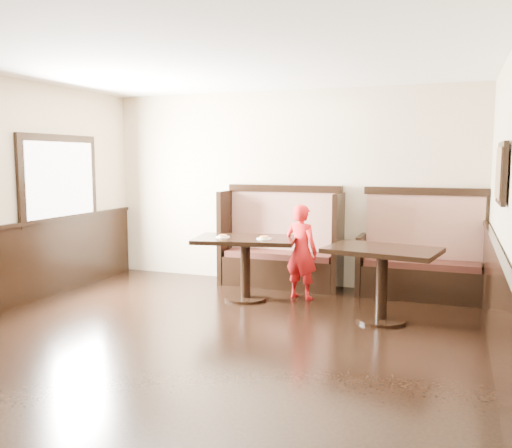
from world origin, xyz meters
The scene contains 9 objects.
ground centered at (0.00, 0.00, 0.00)m, with size 7.00×7.00×0.00m, color black.
room_shell centered at (-0.30, 0.28, 0.67)m, with size 7.00×7.00×7.00m.
booth_main centered at (0.00, 3.30, 0.53)m, with size 1.75×0.72×1.45m.
booth_neighbor centered at (1.95, 3.29, 0.48)m, with size 1.65×0.72×1.45m.
table_main centered at (-0.19, 2.37, 0.63)m, with size 1.41×1.02×0.82m.
table_neighbor centered at (1.59, 2.01, 0.63)m, with size 1.33×0.99×0.84m.
child centered at (0.47, 2.67, 0.62)m, with size 0.45×0.30×1.24m, color red.
pizza_plate_left centered at (-0.47, 2.28, 0.83)m, with size 0.18×0.18×0.03m.
pizza_plate_right centered at (0.08, 2.33, 0.83)m, with size 0.19×0.19×0.04m.
Camera 1 is at (2.34, -4.06, 1.82)m, focal length 38.00 mm.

